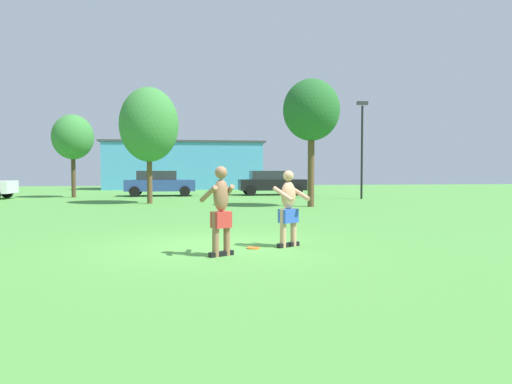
{
  "coord_description": "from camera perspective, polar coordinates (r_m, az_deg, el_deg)",
  "views": [
    {
      "loc": [
        -0.6,
        -10.0,
        1.63
      ],
      "look_at": [
        0.76,
        -0.54,
        1.19
      ],
      "focal_mm": 33.24,
      "sensor_mm": 36.0,
      "label": 1
    }
  ],
  "objects": [
    {
      "name": "car_blue_near_post",
      "position": [
        30.32,
        -11.53,
        1.09
      ],
      "size": [
        4.33,
        2.07,
        1.58
      ],
      "color": "#2D478C",
      "rests_on": "ground_plane"
    },
    {
      "name": "tree_near_building",
      "position": [
        30.18,
        -21.19,
        6.15
      ],
      "size": [
        2.4,
        2.4,
        4.9
      ],
      "color": "#4C3823",
      "rests_on": "ground_plane"
    },
    {
      "name": "outbuilding_behind_lot",
      "position": [
        41.59,
        -8.66,
        3.21
      ],
      "size": [
        13.65,
        5.0,
        4.08
      ],
      "color": "#4C9ED1",
      "rests_on": "ground_plane"
    },
    {
      "name": "tree_left_field",
      "position": [
        21.34,
        6.68,
        9.68
      ],
      "size": [
        2.51,
        2.51,
        5.65
      ],
      "color": "brown",
      "rests_on": "ground_plane"
    },
    {
      "name": "player_in_blue",
      "position": [
        10.05,
        3.94,
        -1.79
      ],
      "size": [
        0.79,
        0.75,
        1.62
      ],
      "color": "black",
      "rests_on": "ground_plane"
    },
    {
      "name": "tree_right_field",
      "position": [
        23.68,
        -12.75,
        7.88
      ],
      "size": [
        2.84,
        2.84,
        5.62
      ],
      "color": "brown",
      "rests_on": "ground_plane"
    },
    {
      "name": "player_near",
      "position": [
        8.98,
        -4.24,
        -2.05
      ],
      "size": [
        0.67,
        0.77,
        1.7
      ],
      "color": "black",
      "rests_on": "ground_plane"
    },
    {
      "name": "car_black_far_end",
      "position": [
        30.95,
        1.84,
        1.17
      ],
      "size": [
        4.3,
        2.02,
        1.58
      ],
      "color": "black",
      "rests_on": "ground_plane"
    },
    {
      "name": "ground_plane",
      "position": [
        10.15,
        -4.73,
        -6.61
      ],
      "size": [
        80.0,
        80.0,
        0.0
      ],
      "primitive_type": "plane",
      "color": "#4C8E3D"
    },
    {
      "name": "lamp_post",
      "position": [
        27.38,
        12.64,
        6.25
      ],
      "size": [
        0.6,
        0.24,
        5.47
      ],
      "color": "black",
      "rests_on": "ground_plane"
    },
    {
      "name": "frisbee",
      "position": [
        9.92,
        -0.34,
        -6.74
      ],
      "size": [
        0.28,
        0.28,
        0.03
      ],
      "primitive_type": "cylinder",
      "color": "orange",
      "rests_on": "ground_plane"
    }
  ]
}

